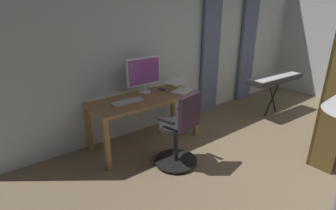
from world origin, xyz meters
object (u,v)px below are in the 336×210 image
Objects in this scene: office_chair at (180,132)px; laptop at (179,88)px; desk at (145,103)px; computer_monitor at (144,72)px; cell_phone_by_monitor at (162,89)px; piano_keyboard at (276,79)px; computer_keyboard at (127,102)px.

office_chair reaches higher than laptop.
office_chair is (-0.02, 0.75, -0.17)m from desk.
computer_monitor reaches higher than cell_phone_by_monitor.
computer_monitor is at bearing -14.85° from piano_keyboard.
desk is 0.46m from cell_phone_by_monitor.
office_chair reaches higher than desk.
computer_keyboard is (0.30, 0.03, 0.10)m from desk.
piano_keyboard is (-2.07, 0.70, -0.04)m from cell_phone_by_monitor.
computer_keyboard is 2.98× the size of cell_phone_by_monitor.
computer_keyboard is at bearing 30.04° from cell_phone_by_monitor.
office_chair is 0.84m from computer_keyboard.
cell_phone_by_monitor is (-0.28, 0.06, -0.30)m from computer_monitor.
desk is at bearing 57.48° from computer_monitor.
computer_monitor is 3.96× the size of cell_phone_by_monitor.
piano_keyboard is at bearing 176.90° from cell_phone_by_monitor.
desk is at bearing -28.27° from laptop.
office_chair is 2.49m from piano_keyboard.
cell_phone_by_monitor is at bearing -76.26° from laptop.
office_chair is 0.94m from laptop.
piano_keyboard is (-2.79, 0.52, -0.05)m from computer_keyboard.
cell_phone_by_monitor is (-0.42, -0.16, 0.09)m from desk.
laptop is at bearing 140.17° from cell_phone_by_monitor.
laptop is 0.29m from cell_phone_by_monitor.
office_chair is 2.28× the size of laptop.
office_chair is at bearing 91.22° from desk.
desk is 2.55m from piano_keyboard.
desk is 0.77m from office_chair.
computer_monitor is at bearing 70.95° from office_chair.
computer_keyboard is 2.84m from piano_keyboard.
piano_keyboard reaches higher than desk.
computer_keyboard is at bearing 5.04° from desk.
desk is 0.32m from computer_keyboard.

